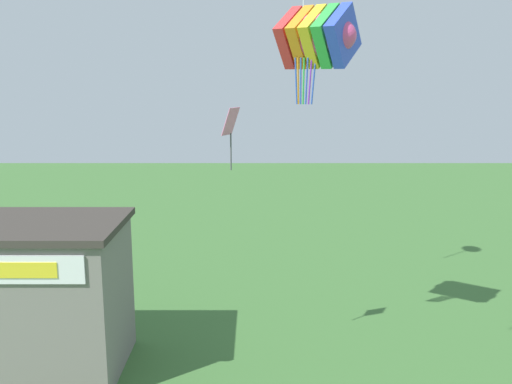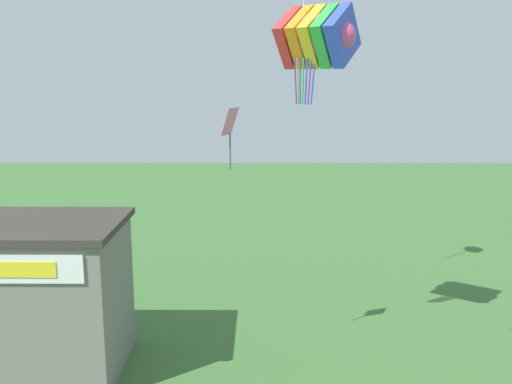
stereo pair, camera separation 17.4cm
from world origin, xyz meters
The scene contains 3 objects.
seaside_building centered at (-8.05, 10.96, 2.70)m, with size 6.89×4.52×5.36m.
kite_rainbow_parafoil centered at (2.03, 12.24, 11.49)m, with size 3.49×3.31×3.33m.
kite_pink_diamond centered at (-0.89, 11.26, 8.53)m, with size 0.62×0.78×2.09m.
Camera 2 is at (0.13, -7.65, 10.17)m, focal length 40.00 mm.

